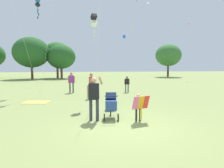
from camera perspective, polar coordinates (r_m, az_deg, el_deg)
ground_plane at (r=6.68m, az=4.27°, el=-12.56°), size 120.00×120.00×0.00m
treeline_distant at (r=33.39m, az=-17.33°, el=8.31°), size 38.12×7.20×6.54m
child_with_butterfly_kite at (r=7.16m, az=8.01°, el=-6.13°), size 0.67×0.44×1.04m
person_adult_flyer at (r=7.16m, az=-5.41°, el=-3.15°), size 0.63×0.50×1.72m
stroller at (r=7.53m, az=-0.32°, el=-5.69°), size 0.59×1.11×1.03m
kite_adult_black at (r=10.56m, az=-5.44°, el=18.31°), size 0.35×3.29×4.78m
kite_orange_delta at (r=14.11m, az=-21.43°, el=21.46°), size 1.19×2.19×6.41m
kite_green_novelty at (r=16.53m, az=-21.23°, el=22.25°), size 1.79×3.09×7.34m
distant_kites_cluster at (r=32.72m, az=10.09°, el=20.30°), size 19.05×11.14×8.68m
person_red_shirt at (r=14.86m, az=-12.03°, el=0.95°), size 0.51×0.23×1.58m
person_sitting_far at (r=12.19m, az=-6.23°, el=0.17°), size 0.30×0.50×1.61m
person_couple_left at (r=14.92m, az=4.49°, el=0.36°), size 0.40×0.20×1.26m
picnic_blanket at (r=11.68m, az=-21.70°, el=-5.08°), size 1.62×1.25×0.02m
cooler_box at (r=8.90m, az=-0.40°, el=-6.79°), size 0.45×0.33×0.35m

